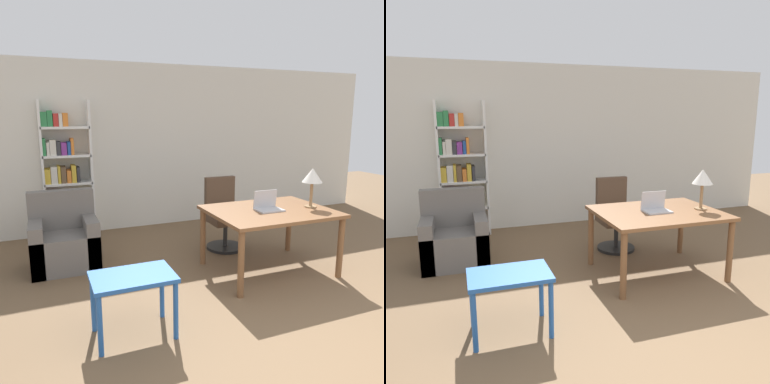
# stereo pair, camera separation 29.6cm
# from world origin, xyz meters

# --- Properties ---
(wall_back) EXTENTS (8.00, 0.06, 2.70)m
(wall_back) POSITION_xyz_m (0.00, 4.53, 1.35)
(wall_back) COLOR silver
(wall_back) RESTS_ON ground_plane
(desk) EXTENTS (1.44, 1.10, 0.77)m
(desk) POSITION_xyz_m (0.41, 2.08, 0.68)
(desk) COLOR brown
(desk) RESTS_ON ground_plane
(laptop) EXTENTS (0.31, 0.22, 0.23)m
(laptop) POSITION_xyz_m (0.38, 2.08, 0.82)
(laptop) COLOR #B2B2B7
(laptop) RESTS_ON desk
(table_lamp) EXTENTS (0.24, 0.24, 0.48)m
(table_lamp) POSITION_xyz_m (0.95, 2.00, 1.14)
(table_lamp) COLOR olive
(table_lamp) RESTS_ON desk
(office_chair) EXTENTS (0.53, 0.53, 1.01)m
(office_chair) POSITION_xyz_m (0.28, 3.03, 0.46)
(office_chair) COLOR black
(office_chair) RESTS_ON ground_plane
(side_table_blue) EXTENTS (0.70, 0.45, 0.55)m
(side_table_blue) POSITION_xyz_m (-1.44, 1.34, 0.46)
(side_table_blue) COLOR #2356A3
(side_table_blue) RESTS_ON ground_plane
(armchair) EXTENTS (0.80, 0.66, 0.94)m
(armchair) POSITION_xyz_m (-1.88, 3.14, 0.32)
(armchair) COLOR #66605B
(armchair) RESTS_ON ground_plane
(bookshelf) EXTENTS (0.73, 0.28, 2.09)m
(bookshelf) POSITION_xyz_m (-1.77, 4.34, 0.92)
(bookshelf) COLOR white
(bookshelf) RESTS_ON ground_plane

